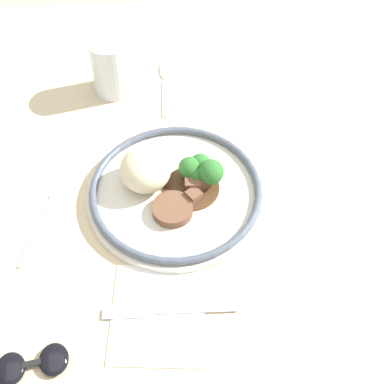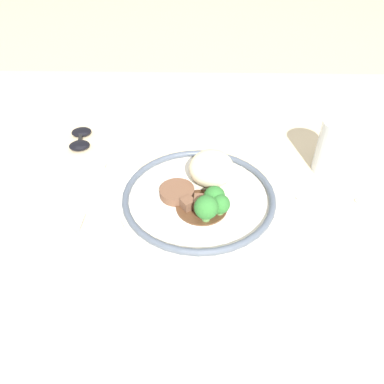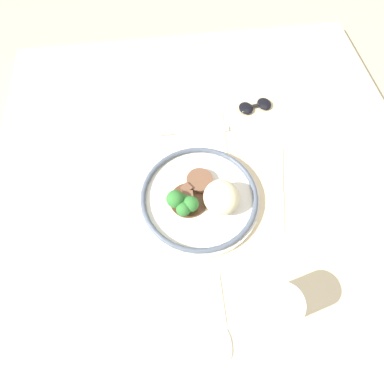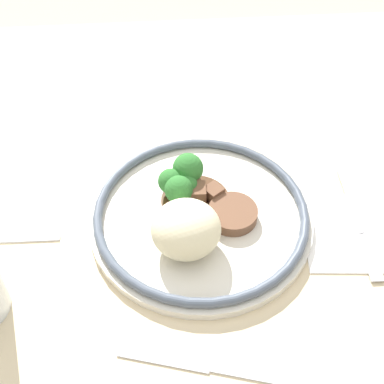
% 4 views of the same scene
% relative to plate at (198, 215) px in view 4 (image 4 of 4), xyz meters
% --- Properties ---
extents(ground_plane, '(8.00, 8.00, 0.00)m').
position_rel_plate_xyz_m(ground_plane, '(-0.03, 0.03, -0.06)').
color(ground_plane, tan).
extents(dining_table, '(1.17, 1.08, 0.04)m').
position_rel_plate_xyz_m(dining_table, '(-0.03, 0.03, -0.04)').
color(dining_table, beige).
rests_on(dining_table, ground).
extents(napkin, '(0.16, 0.14, 0.00)m').
position_rel_plate_xyz_m(napkin, '(-0.21, 0.03, -0.02)').
color(napkin, white).
rests_on(napkin, dining_table).
extents(plate, '(0.29, 0.29, 0.08)m').
position_rel_plate_xyz_m(plate, '(0.00, 0.00, 0.00)').
color(plate, silver).
rests_on(plate, dining_table).
extents(fork, '(0.02, 0.19, 0.00)m').
position_rel_plate_xyz_m(fork, '(-0.21, 0.03, -0.02)').
color(fork, silver).
rests_on(fork, napkin).
extents(knife, '(0.23, 0.07, 0.00)m').
position_rel_plate_xyz_m(knife, '(-0.00, 0.20, -0.02)').
color(knife, silver).
rests_on(knife, dining_table).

